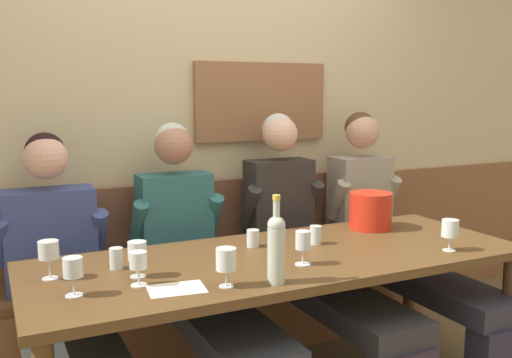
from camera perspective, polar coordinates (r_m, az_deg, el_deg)
room_wall_back at (r=3.36m, az=-5.08°, el=7.84°), size 6.80×0.12×2.80m
wood_wainscot_panel at (r=3.45m, az=-4.60°, el=-8.04°), size 6.80×0.03×0.91m
wall_bench at (r=3.32m, az=-3.24°, el=-11.88°), size 2.55×0.42×0.94m
dining_table at (r=2.60m, az=2.64°, el=-9.20°), size 2.25×0.84×0.72m
person_center_right_seat at (r=2.65m, az=-19.02°, el=-10.30°), size 0.53×1.29×1.26m
person_center_left_seat at (r=2.78m, az=-5.84°, el=-8.62°), size 0.49×1.29×1.29m
person_right_seat at (r=3.04m, az=5.47°, el=-6.82°), size 0.48×1.28×1.33m
person_left_seat at (r=3.38m, az=13.67°, el=-5.18°), size 0.46×1.29×1.33m
ice_bucket at (r=3.11m, az=11.43°, el=-3.13°), size 0.23×0.23×0.20m
wine_bottle_green_tall at (r=2.18m, az=2.05°, el=-6.77°), size 0.07×0.07×0.34m
wine_glass_mid_left at (r=2.77m, az=18.93°, el=-4.85°), size 0.08×0.08×0.15m
wine_glass_right_end at (r=2.37m, az=-20.12°, el=-6.88°), size 0.08×0.08×0.15m
wine_glass_left_end at (r=2.42m, az=4.74°, el=-6.28°), size 0.07×0.07×0.15m
wine_glass_by_bottle at (r=2.16m, az=-17.93°, el=-8.66°), size 0.07×0.07×0.14m
wine_glass_near_bucket at (r=2.21m, az=-11.76°, el=-8.18°), size 0.07×0.07×0.13m
wine_glass_mid_right at (r=2.31m, az=-11.85°, el=-7.24°), size 0.07×0.07×0.14m
wine_glass_center_rear at (r=2.15m, az=-3.03°, el=-8.24°), size 0.08×0.08×0.15m
water_tumbler_right at (r=2.76m, az=6.00°, el=-5.62°), size 0.06×0.06×0.09m
water_tumbler_center at (r=2.45m, az=-13.87°, el=-7.75°), size 0.06×0.06×0.09m
water_tumbler_left at (r=2.70m, az=-0.30°, el=-5.97°), size 0.06×0.06×0.08m
tasting_sheet_left_guest at (r=2.17m, az=-7.99°, el=-10.89°), size 0.23×0.18×0.00m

